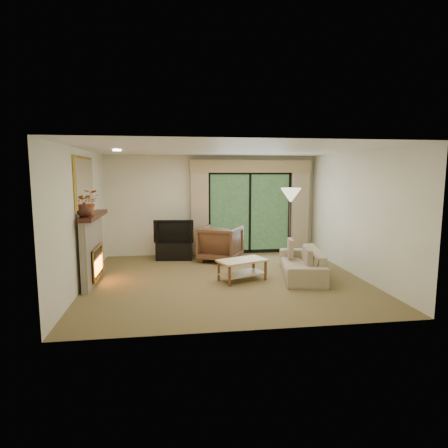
{
  "coord_description": "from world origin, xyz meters",
  "views": [
    {
      "loc": [
        -1.07,
        -7.31,
        2.15
      ],
      "look_at": [
        0.0,
        0.3,
        1.1
      ],
      "focal_mm": 30.0,
      "sensor_mm": 36.0,
      "label": 1
    }
  ],
  "objects": [
    {
      "name": "ceiling",
      "position": [
        0.0,
        0.0,
        2.6
      ],
      "size": [
        5.5,
        5.5,
        0.0
      ],
      "primitive_type": "plane",
      "rotation": [
        3.14,
        0.0,
        0.0
      ],
      "color": "white",
      "rests_on": "ground"
    },
    {
      "name": "vase",
      "position": [
        -2.61,
        -0.4,
        1.5
      ],
      "size": [
        0.3,
        0.3,
        0.26
      ],
      "primitive_type": "imported",
      "rotation": [
        0.0,
        0.0,
        0.24
      ],
      "color": "#381911",
      "rests_on": "fireplace"
    },
    {
      "name": "sliding_door",
      "position": [
        1.0,
        2.45,
        1.1
      ],
      "size": [
        2.26,
        0.1,
        2.16
      ],
      "primitive_type": null,
      "color": "black",
      "rests_on": "floor"
    },
    {
      "name": "wall_right",
      "position": [
        2.75,
        0.0,
        1.3
      ],
      "size": [
        0.0,
        5.0,
        5.0
      ],
      "primitive_type": "plane",
      "rotation": [
        1.57,
        0.0,
        -1.57
      ],
      "color": "#EFE9C8",
      "rests_on": "ground"
    },
    {
      "name": "pillow_near",
      "position": [
        1.54,
        -0.52,
        0.49
      ],
      "size": [
        0.18,
        0.41,
        0.4
      ],
      "primitive_type": "cube",
      "rotation": [
        0.0,
        0.0,
        -0.21
      ],
      "color": "brown",
      "rests_on": "sofa"
    },
    {
      "name": "cornice",
      "position": [
        1.0,
        2.36,
        2.32
      ],
      "size": [
        3.2,
        0.24,
        0.32
      ],
      "primitive_type": "cube",
      "color": "tan",
      "rests_on": "wall_back"
    },
    {
      "name": "curtain_right",
      "position": [
        2.35,
        2.34,
        1.2
      ],
      "size": [
        0.45,
        0.18,
        2.35
      ],
      "primitive_type": "cube",
      "color": "tan",
      "rests_on": "floor"
    },
    {
      "name": "fireplace",
      "position": [
        -2.63,
        0.2,
        0.69
      ],
      "size": [
        0.24,
        1.7,
        1.37
      ],
      "primitive_type": null,
      "color": "gray",
      "rests_on": "floor"
    },
    {
      "name": "floor_lamp",
      "position": [
        1.71,
        1.17,
        0.9
      ],
      "size": [
        0.62,
        0.62,
        1.8
      ],
      "primitive_type": null,
      "rotation": [
        0.0,
        0.0,
        -0.34
      ],
      "color": "beige",
      "rests_on": "floor"
    },
    {
      "name": "armchair",
      "position": [
        0.1,
        1.65,
        0.43
      ],
      "size": [
        1.26,
        1.27,
        0.86
      ],
      "primitive_type": "imported",
      "rotation": [
        0.0,
        0.0,
        2.66
      ],
      "color": "brown",
      "rests_on": "floor"
    },
    {
      "name": "pillow_far",
      "position": [
        1.54,
        0.6,
        0.49
      ],
      "size": [
        0.19,
        0.41,
        0.4
      ],
      "primitive_type": "cube",
      "rotation": [
        0.0,
        0.0,
        -0.21
      ],
      "color": "brown",
      "rests_on": "sofa"
    },
    {
      "name": "wall_back",
      "position": [
        0.0,
        2.5,
        1.3
      ],
      "size": [
        5.0,
        0.0,
        5.0
      ],
      "primitive_type": "plane",
      "rotation": [
        1.57,
        0.0,
        0.0
      ],
      "color": "#EFE9C8",
      "rests_on": "ground"
    },
    {
      "name": "media_console",
      "position": [
        -1.02,
        1.95,
        0.22
      ],
      "size": [
        0.93,
        0.51,
        0.44
      ],
      "primitive_type": "cube",
      "rotation": [
        0.0,
        0.0,
        -0.12
      ],
      "color": "black",
      "rests_on": "floor"
    },
    {
      "name": "wall_left",
      "position": [
        -2.75,
        0.0,
        1.3
      ],
      "size": [
        0.0,
        5.0,
        5.0
      ],
      "primitive_type": "plane",
      "rotation": [
        1.57,
        0.0,
        1.57
      ],
      "color": "#EFE9C8",
      "rests_on": "ground"
    },
    {
      "name": "coffee_table",
      "position": [
        0.31,
        -0.11,
        0.21
      ],
      "size": [
        1.08,
        0.84,
        0.43
      ],
      "primitive_type": null,
      "rotation": [
        0.0,
        0.0,
        0.38
      ],
      "color": "#D8BC7C",
      "rests_on": "floor"
    },
    {
      "name": "floor",
      "position": [
        0.0,
        0.0,
        0.0
      ],
      "size": [
        5.5,
        5.5,
        0.0
      ],
      "primitive_type": "plane",
      "color": "olive",
      "rests_on": "ground"
    },
    {
      "name": "sofa",
      "position": [
        1.61,
        0.04,
        0.29
      ],
      "size": [
        1.15,
        2.07,
        0.57
      ],
      "primitive_type": "imported",
      "rotation": [
        0.0,
        0.0,
        -1.78
      ],
      "color": "tan",
      "rests_on": "floor"
    },
    {
      "name": "wall_front",
      "position": [
        0.0,
        -2.5,
        1.3
      ],
      "size": [
        5.0,
        0.0,
        5.0
      ],
      "primitive_type": "plane",
      "rotation": [
        -1.57,
        0.0,
        0.0
      ],
      "color": "#EFE9C8",
      "rests_on": "ground"
    },
    {
      "name": "branches",
      "position": [
        -2.61,
        -0.07,
        1.61
      ],
      "size": [
        0.45,
        0.39,
        0.47
      ],
      "primitive_type": "imported",
      "rotation": [
        0.0,
        0.0,
        0.06
      ],
      "color": "#A74A22",
      "rests_on": "fireplace"
    },
    {
      "name": "mirror",
      "position": [
        -2.71,
        0.2,
        1.95
      ],
      "size": [
        0.07,
        1.45,
        1.02
      ],
      "primitive_type": null,
      "color": "gold",
      "rests_on": "wall_left"
    },
    {
      "name": "curtain_left",
      "position": [
        -0.35,
        2.34,
        1.2
      ],
      "size": [
        0.45,
        0.18,
        2.35
      ],
      "primitive_type": "cube",
      "color": "tan",
      "rests_on": "floor"
    },
    {
      "name": "tv",
      "position": [
        -1.02,
        1.95,
        0.73
      ],
      "size": [
        0.99,
        0.25,
        0.56
      ],
      "primitive_type": "imported",
      "rotation": [
        0.0,
        0.0,
        -0.12
      ],
      "color": "black",
      "rests_on": "media_console"
    }
  ]
}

